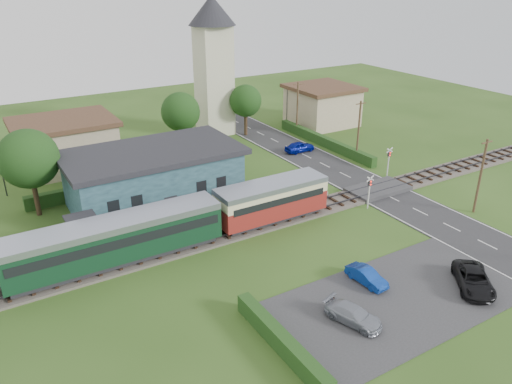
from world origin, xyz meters
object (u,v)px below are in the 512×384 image
car_park_blue (367,276)px  car_park_silver (353,315)px  house_west (66,143)px  house_east (322,105)px  crossing_signal_near (370,187)px  car_on_road (300,147)px  church_tower (213,56)px  pedestrian_near (252,199)px  pedestrian_far (108,234)px  crossing_signal_far (389,158)px  train (72,251)px  car_park_dark (474,280)px  equipment_hut (83,232)px  station_building (154,176)px

car_park_blue → car_park_silver: (-3.69, -2.80, 0.01)m
house_west → house_east: 35.01m
crossing_signal_near → car_on_road: bearing=76.8°
church_tower → pedestrian_near: bearing=-109.1°
house_west → pedestrian_far: size_ratio=6.21×
crossing_signal_far → car_park_silver: bearing=-139.3°
pedestrian_far → car_park_silver: bearing=-137.1°
church_tower → car_park_silver: size_ratio=4.62×
train → house_west: bearing=78.9°
car_on_road → car_park_dark: (-6.35, -29.43, 0.04)m
car_park_silver → pedestrian_near: size_ratio=2.53×
train → car_park_dark: 28.17m
car_on_road → crossing_signal_near: bearing=167.3°
equipment_hut → house_west: (3.00, 19.80, 1.04)m
crossing_signal_far → car_on_road: bearing=106.9°
house_west → car_on_road: bearing=-20.3°
station_building → pedestrian_far: station_building is taller
house_west → crossing_signal_near: house_west is taller
car_on_road → car_park_silver: (-15.99, -27.98, -0.05)m
house_west → car_park_blue: size_ratio=3.30×
house_east → crossing_signal_far: bearing=-108.1°
house_west → car_park_silver: house_west is taller
equipment_hut → church_tower: bearing=44.7°
equipment_hut → train: (-1.50, -3.20, 0.43)m
house_east → car_park_blue: bearing=-123.5°
station_building → car_park_blue: size_ratio=4.89×
church_tower → car_park_blue: size_ratio=5.38×
car_park_silver → car_park_dark: bearing=-26.6°
car_park_blue → train: bearing=142.3°
crossing_signal_far → car_park_blue: bearing=-138.6°
church_tower → house_east: church_tower is taller
car_park_dark → crossing_signal_far: bearing=100.9°
crossing_signal_far → pedestrian_far: crossing_signal_far is taller
train → crossing_signal_far: train is taller
station_building → church_tower: bearing=48.6°
car_on_road → car_park_dark: size_ratio=0.80×
station_building → house_east: (30.00, 13.01, 0.10)m
house_west → crossing_signal_far: 35.26m
crossing_signal_far → pedestrian_near: 16.66m
house_west → car_park_silver: size_ratio=2.83×
house_east → pedestrian_near: 30.04m
car_park_dark → pedestrian_near: pedestrian_near is taller
car_park_dark → pedestrian_far: 27.30m
church_tower → pedestrian_far: (-21.24, -23.24, -8.91)m
church_tower → crossing_signal_far: church_tower is taller
house_west → crossing_signal_far: house_west is taller
crossing_signal_near → pedestrian_near: (-9.43, 5.18, -0.94)m
equipment_hut → station_building: bearing=35.9°
car_on_road → pedestrian_near: bearing=130.0°
house_west → train: bearing=-101.1°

